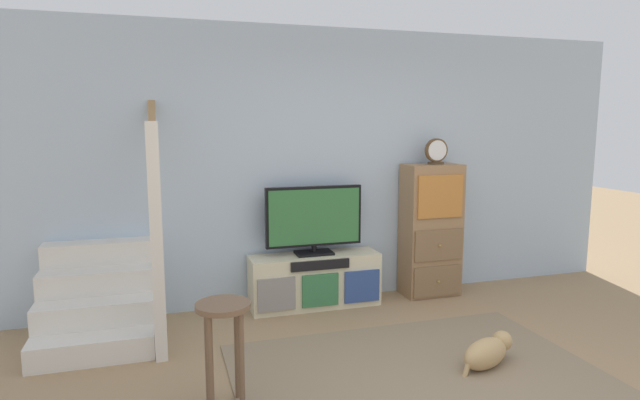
% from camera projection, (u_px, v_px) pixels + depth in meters
% --- Properties ---
extents(back_wall, '(6.40, 0.12, 2.70)m').
position_uv_depth(back_wall, '(336.00, 166.00, 5.33)').
color(back_wall, '#A8BCD1').
rests_on(back_wall, ground_plane).
extents(area_rug, '(2.60, 1.80, 0.01)m').
position_uv_depth(area_rug, '(418.00, 374.00, 3.76)').
color(area_rug, '#847056').
rests_on(area_rug, ground_plane).
extents(media_console, '(1.27, 0.38, 0.52)m').
position_uv_depth(media_console, '(315.00, 281.00, 5.15)').
color(media_console, beige).
rests_on(media_console, ground_plane).
extents(television, '(0.95, 0.22, 0.67)m').
position_uv_depth(television, '(314.00, 219.00, 5.08)').
color(television, black).
rests_on(television, media_console).
extents(side_cabinet, '(0.58, 0.38, 1.37)m').
position_uv_depth(side_cabinet, '(431.00, 230.00, 5.46)').
color(side_cabinet, '#93704C').
rests_on(side_cabinet, ground_plane).
extents(desk_clock, '(0.24, 0.08, 0.26)m').
position_uv_depth(desk_clock, '(436.00, 151.00, 5.33)').
color(desk_clock, '#4C3823').
rests_on(desk_clock, side_cabinet).
extents(staircase, '(1.00, 1.36, 2.20)m').
position_uv_depth(staircase, '(101.00, 287.00, 4.58)').
color(staircase, silver).
rests_on(staircase, ground_plane).
extents(bar_stool_near, '(0.34, 0.34, 0.69)m').
position_uv_depth(bar_stool_near, '(224.00, 330.00, 3.26)').
color(bar_stool_near, brown).
rests_on(bar_stool_near, ground_plane).
extents(dog, '(0.52, 0.34, 0.23)m').
position_uv_depth(dog, '(488.00, 352.00, 3.88)').
color(dog, tan).
rests_on(dog, ground_plane).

